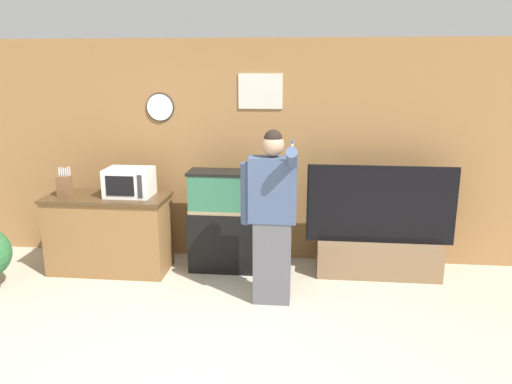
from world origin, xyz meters
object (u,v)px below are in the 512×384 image
object	(u,v)px
aquarium_on_stand	(230,221)
microwave	(129,182)
knife_block	(64,185)
person_standing	(271,215)
tv_on_stand	(379,244)
counter_island	(110,233)

from	to	relation	value
aquarium_on_stand	microwave	bearing A→B (deg)	-173.37
knife_block	aquarium_on_stand	size ratio (longest dim) A/B	0.28
microwave	knife_block	distance (m)	0.73
knife_block	aquarium_on_stand	world-z (taller)	knife_block
knife_block	aquarium_on_stand	xyz separation A→B (m)	(1.83, 0.21, -0.42)
aquarium_on_stand	person_standing	xyz separation A→B (m)	(0.52, -0.76, 0.32)
microwave	person_standing	xyz separation A→B (m)	(1.63, -0.64, -0.14)
knife_block	tv_on_stand	size ratio (longest dim) A/B	0.20
tv_on_stand	person_standing	xyz separation A→B (m)	(-1.15, -0.78, 0.54)
aquarium_on_stand	tv_on_stand	bearing A→B (deg)	0.36
counter_island	aquarium_on_stand	bearing A→B (deg)	6.74
counter_island	aquarium_on_stand	xyz separation A→B (m)	(1.37, 0.16, 0.14)
microwave	aquarium_on_stand	bearing A→B (deg)	6.63
counter_island	person_standing	size ratio (longest dim) A/B	0.79
microwave	tv_on_stand	bearing A→B (deg)	2.87
aquarium_on_stand	person_standing	world-z (taller)	person_standing
counter_island	tv_on_stand	size ratio (longest dim) A/B	0.84
microwave	knife_block	world-z (taller)	knife_block
tv_on_stand	person_standing	world-z (taller)	person_standing
aquarium_on_stand	person_standing	size ratio (longest dim) A/B	0.67
aquarium_on_stand	counter_island	bearing A→B (deg)	-173.26
counter_island	knife_block	world-z (taller)	knife_block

